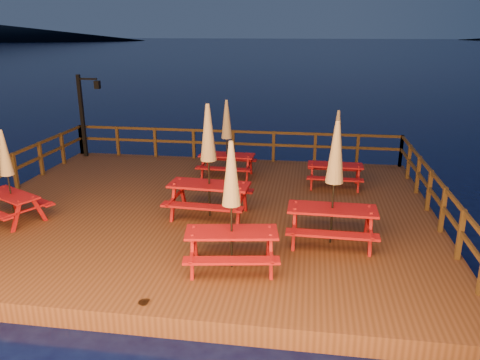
{
  "coord_description": "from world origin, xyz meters",
  "views": [
    {
      "loc": [
        2.7,
        -11.37,
        4.94
      ],
      "look_at": [
        0.89,
        0.6,
        1.02
      ],
      "focal_mm": 35.0,
      "sensor_mm": 36.0,
      "label": 1
    }
  ],
  "objects_px": {
    "lamp_post": "(85,108)",
    "picnic_table_0": "(336,148)",
    "picnic_table_1": "(231,204)",
    "picnic_table_2": "(334,182)"
  },
  "relations": [
    {
      "from": "lamp_post",
      "to": "picnic_table_0",
      "type": "height_order",
      "value": "lamp_post"
    },
    {
      "from": "picnic_table_0",
      "to": "picnic_table_1",
      "type": "xyz_separation_m",
      "value": [
        -2.23,
        -5.41,
        0.14
      ]
    },
    {
      "from": "lamp_post",
      "to": "picnic_table_1",
      "type": "bearing_deg",
      "value": -48.91
    },
    {
      "from": "picnic_table_1",
      "to": "picnic_table_2",
      "type": "relative_size",
      "value": 0.94
    },
    {
      "from": "lamp_post",
      "to": "picnic_table_0",
      "type": "bearing_deg",
      "value": -14.14
    },
    {
      "from": "lamp_post",
      "to": "picnic_table_2",
      "type": "relative_size",
      "value": 1.09
    },
    {
      "from": "picnic_table_0",
      "to": "lamp_post",
      "type": "bearing_deg",
      "value": 167.19
    },
    {
      "from": "picnic_table_1",
      "to": "picnic_table_2",
      "type": "xyz_separation_m",
      "value": [
        1.99,
        1.43,
        0.09
      ]
    },
    {
      "from": "lamp_post",
      "to": "picnic_table_0",
      "type": "distance_m",
      "value": 9.2
    },
    {
      "from": "lamp_post",
      "to": "picnic_table_2",
      "type": "height_order",
      "value": "lamp_post"
    }
  ]
}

